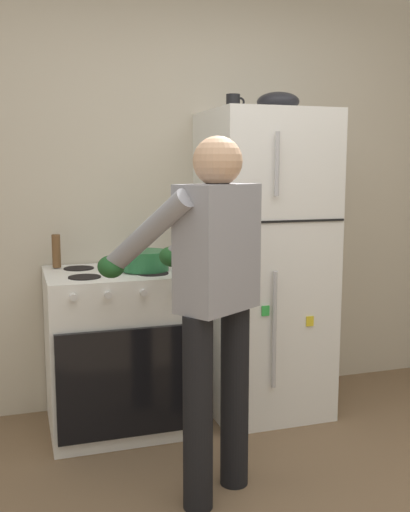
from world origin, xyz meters
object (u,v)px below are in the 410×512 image
object	(u,v)px
red_pot	(145,260)
mixing_bowl	(278,102)
refrigerator	(263,264)
person_cook	(210,285)
stove_range	(117,350)
pepper_mill	(56,251)
coffee_mug	(233,103)

from	to	relation	value
red_pot	mixing_bowl	world-z (taller)	mixing_bowl
refrigerator	person_cook	world-z (taller)	refrigerator
refrigerator	stove_range	bearing A→B (deg)	-179.35
red_pot	pepper_mill	distance (m)	0.53
person_cook	mixing_bowl	size ratio (longest dim) A/B	6.48
person_cook	red_pot	distance (m)	0.80
refrigerator	mixing_bowl	distance (m)	0.95
red_pot	pepper_mill	bearing A→B (deg)	151.48
coffee_mug	mixing_bowl	xyz separation A→B (m)	(0.26, -0.05, 0.01)
coffee_mug	pepper_mill	xyz separation A→B (m)	(-1.01, 0.15, -0.84)
pepper_mill	mixing_bowl	bearing A→B (deg)	-8.94
red_pot	person_cook	bearing A→B (deg)	-81.44
red_pot	coffee_mug	world-z (taller)	coffee_mug
stove_range	person_cook	xyz separation A→B (m)	(0.28, -0.83, 0.51)
pepper_mill	mixing_bowl	size ratio (longest dim) A/B	0.76
coffee_mug	pepper_mill	size ratio (longest dim) A/B	0.60
red_pot	refrigerator	bearing A→B (deg)	3.89
refrigerator	mixing_bowl	world-z (taller)	mixing_bowl
person_cook	coffee_mug	world-z (taller)	coffee_mug
stove_range	mixing_bowl	size ratio (longest dim) A/B	3.67
pepper_mill	mixing_bowl	distance (m)	1.54
stove_range	pepper_mill	world-z (taller)	pepper_mill
coffee_mug	refrigerator	bearing A→B (deg)	-15.83
pepper_mill	mixing_bowl	world-z (taller)	mixing_bowl
refrigerator	person_cook	xyz separation A→B (m)	(-0.61, -0.84, 0.07)
refrigerator	coffee_mug	xyz separation A→B (m)	(-0.18, 0.05, 0.94)
stove_range	mixing_bowl	bearing A→B (deg)	0.61
red_pot	mixing_bowl	bearing A→B (deg)	3.53
red_pot	stove_range	bearing A→B (deg)	166.08
refrigerator	pepper_mill	bearing A→B (deg)	170.45
coffee_mug	stove_range	bearing A→B (deg)	-175.17
mixing_bowl	coffee_mug	bearing A→B (deg)	169.01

